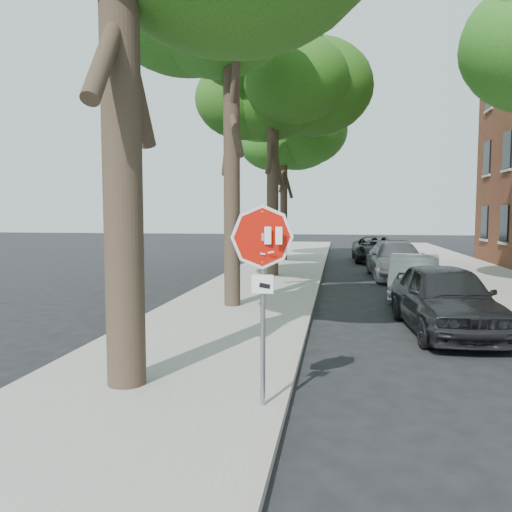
{
  "coord_description": "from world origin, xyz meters",
  "views": [
    {
      "loc": [
        0.24,
        -6.26,
        2.6
      ],
      "look_at": [
        -0.84,
        0.29,
        2.05
      ],
      "focal_mm": 35.0,
      "sensor_mm": 36.0,
      "label": 1
    }
  ],
  "objects_px": {
    "tree_mid_a": "(231,25)",
    "tree_far": "(284,129)",
    "car_a": "(445,298)",
    "car_c": "(396,260)",
    "tree_mid_b": "(273,80)",
    "car_b": "(414,277)",
    "car_d": "(375,249)",
    "stop_sign": "(263,266)"
  },
  "relations": [
    {
      "from": "tree_mid_a",
      "to": "car_b",
      "type": "distance_m",
      "value": 9.07
    },
    {
      "from": "car_b",
      "to": "car_c",
      "type": "xyz_separation_m",
      "value": [
        0.0,
        4.93,
        0.07
      ]
    },
    {
      "from": "stop_sign",
      "to": "tree_far",
      "type": "distance_m",
      "value": 21.88
    },
    {
      "from": "car_b",
      "to": "car_c",
      "type": "height_order",
      "value": "car_c"
    },
    {
      "from": "car_b",
      "to": "car_c",
      "type": "distance_m",
      "value": 4.93
    },
    {
      "from": "stop_sign",
      "to": "car_c",
      "type": "relative_size",
      "value": 0.51
    },
    {
      "from": "car_a",
      "to": "car_b",
      "type": "distance_m",
      "value": 4.58
    },
    {
      "from": "car_b",
      "to": "car_a",
      "type": "bearing_deg",
      "value": -82.12
    },
    {
      "from": "tree_far",
      "to": "car_c",
      "type": "xyz_separation_m",
      "value": [
        5.32,
        -6.43,
        -6.47
      ]
    },
    {
      "from": "tree_mid_a",
      "to": "car_a",
      "type": "xyz_separation_m",
      "value": [
        5.22,
        -1.95,
        -6.84
      ]
    },
    {
      "from": "car_b",
      "to": "car_c",
      "type": "bearing_deg",
      "value": 97.88
    },
    {
      "from": "car_d",
      "to": "car_b",
      "type": "bearing_deg",
      "value": -89.52
    },
    {
      "from": "tree_mid_a",
      "to": "tree_far",
      "type": "xyz_separation_m",
      "value": [
        -0.1,
        13.99,
        -0.39
      ]
    },
    {
      "from": "car_c",
      "to": "tree_far",
      "type": "bearing_deg",
      "value": 127.01
    },
    {
      "from": "tree_mid_b",
      "to": "car_d",
      "type": "bearing_deg",
      "value": 58.96
    },
    {
      "from": "tree_mid_a",
      "to": "car_a",
      "type": "height_order",
      "value": "tree_mid_a"
    },
    {
      "from": "tree_mid_b",
      "to": "tree_far",
      "type": "xyz_separation_m",
      "value": [
        -0.3,
        6.99,
        -0.78
      ]
    },
    {
      "from": "tree_mid_a",
      "to": "car_a",
      "type": "distance_m",
      "value": 8.83
    },
    {
      "from": "tree_mid_b",
      "to": "car_b",
      "type": "bearing_deg",
      "value": -41.02
    },
    {
      "from": "tree_mid_a",
      "to": "car_b",
      "type": "bearing_deg",
      "value": 26.78
    },
    {
      "from": "car_a",
      "to": "tree_far",
      "type": "bearing_deg",
      "value": 103.98
    },
    {
      "from": "tree_mid_a",
      "to": "stop_sign",
      "type": "bearing_deg",
      "value": -74.93
    },
    {
      "from": "stop_sign",
      "to": "car_b",
      "type": "height_order",
      "value": "stop_sign"
    },
    {
      "from": "stop_sign",
      "to": "tree_mid_b",
      "type": "xyz_separation_m",
      "value": [
        -1.72,
        14.15,
        6.05
      ]
    },
    {
      "from": "stop_sign",
      "to": "car_d",
      "type": "relative_size",
      "value": 0.51
    },
    {
      "from": "tree_far",
      "to": "car_d",
      "type": "relative_size",
      "value": 1.84
    },
    {
      "from": "car_a",
      "to": "car_c",
      "type": "xyz_separation_m",
      "value": [
        0.0,
        9.51,
        -0.01
      ]
    },
    {
      "from": "car_b",
      "to": "tree_mid_b",
      "type": "bearing_deg",
      "value": 146.87
    },
    {
      "from": "tree_mid_b",
      "to": "tree_far",
      "type": "height_order",
      "value": "tree_mid_b"
    },
    {
      "from": "tree_far",
      "to": "tree_mid_b",
      "type": "bearing_deg",
      "value": -87.56
    },
    {
      "from": "tree_mid_a",
      "to": "tree_far",
      "type": "distance_m",
      "value": 14.0
    },
    {
      "from": "tree_mid_a",
      "to": "car_c",
      "type": "xyz_separation_m",
      "value": [
        5.22,
        7.56,
        -6.86
      ]
    },
    {
      "from": "tree_far",
      "to": "car_a",
      "type": "distance_m",
      "value": 18.0
    },
    {
      "from": "stop_sign",
      "to": "tree_far",
      "type": "relative_size",
      "value": 0.28
    },
    {
      "from": "tree_mid_a",
      "to": "car_c",
      "type": "distance_m",
      "value": 11.47
    },
    {
      "from": "car_b",
      "to": "car_d",
      "type": "height_order",
      "value": "car_d"
    },
    {
      "from": "tree_far",
      "to": "car_a",
      "type": "height_order",
      "value": "tree_far"
    },
    {
      "from": "tree_mid_a",
      "to": "tree_far",
      "type": "height_order",
      "value": "tree_mid_a"
    },
    {
      "from": "stop_sign",
      "to": "car_b",
      "type": "distance_m",
      "value": 10.4
    },
    {
      "from": "tree_mid_a",
      "to": "car_b",
      "type": "relative_size",
      "value": 2.4
    },
    {
      "from": "car_a",
      "to": "car_b",
      "type": "relative_size",
      "value": 1.09
    },
    {
      "from": "car_b",
      "to": "car_d",
      "type": "relative_size",
      "value": 0.81
    }
  ]
}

